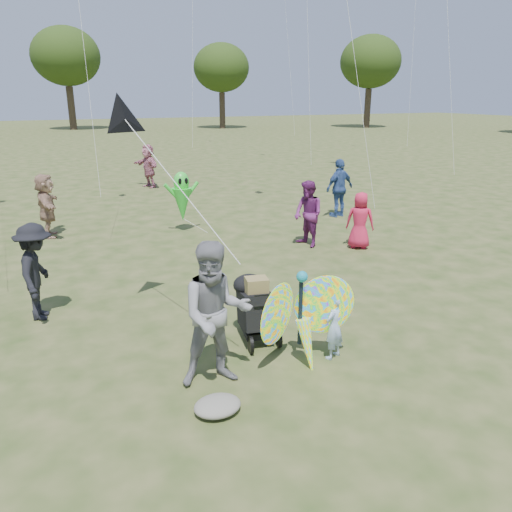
{
  "coord_description": "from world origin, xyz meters",
  "views": [
    {
      "loc": [
        -3.68,
        -6.01,
        3.79
      ],
      "look_at": [
        -0.2,
        1.5,
        1.1
      ],
      "focal_mm": 35.0,
      "sensor_mm": 36.0,
      "label": 1
    }
  ],
  "objects_px": {
    "crowd_c": "(339,188)",
    "alien_kite": "(182,199)",
    "butterfly_kite": "(303,321)",
    "crowd_a": "(360,220)",
    "crowd_d": "(47,206)",
    "crowd_e": "(308,214)",
    "adult_man": "(216,315)",
    "jogging_stroller": "(254,304)",
    "child_girl": "(334,327)",
    "crowd_b": "(37,272)",
    "crowd_j": "(148,166)"
  },
  "relations": [
    {
      "from": "butterfly_kite",
      "to": "alien_kite",
      "type": "bearing_deg",
      "value": 85.53
    },
    {
      "from": "adult_man",
      "to": "alien_kite",
      "type": "distance_m",
      "value": 8.04
    },
    {
      "from": "crowd_d",
      "to": "crowd_e",
      "type": "distance_m",
      "value": 7.16
    },
    {
      "from": "crowd_a",
      "to": "jogging_stroller",
      "type": "bearing_deg",
      "value": 77.79
    },
    {
      "from": "crowd_d",
      "to": "crowd_j",
      "type": "distance_m",
      "value": 7.86
    },
    {
      "from": "child_girl",
      "to": "adult_man",
      "type": "height_order",
      "value": "adult_man"
    },
    {
      "from": "jogging_stroller",
      "to": "butterfly_kite",
      "type": "relative_size",
      "value": 0.63
    },
    {
      "from": "crowd_b",
      "to": "crowd_e",
      "type": "height_order",
      "value": "crowd_b"
    },
    {
      "from": "crowd_j",
      "to": "alien_kite",
      "type": "bearing_deg",
      "value": -23.07
    },
    {
      "from": "crowd_d",
      "to": "crowd_e",
      "type": "xyz_separation_m",
      "value": [
        6.05,
        -3.83,
        -0.02
      ]
    },
    {
      "from": "adult_man",
      "to": "alien_kite",
      "type": "relative_size",
      "value": 1.16
    },
    {
      "from": "alien_kite",
      "to": "child_girl",
      "type": "bearing_deg",
      "value": -90.63
    },
    {
      "from": "crowd_b",
      "to": "crowd_j",
      "type": "relative_size",
      "value": 0.95
    },
    {
      "from": "crowd_c",
      "to": "jogging_stroller",
      "type": "distance_m",
      "value": 8.99
    },
    {
      "from": "crowd_c",
      "to": "jogging_stroller",
      "type": "bearing_deg",
      "value": 36.23
    },
    {
      "from": "crowd_b",
      "to": "crowd_d",
      "type": "distance_m",
      "value": 5.67
    },
    {
      "from": "adult_man",
      "to": "crowd_d",
      "type": "height_order",
      "value": "adult_man"
    },
    {
      "from": "crowd_a",
      "to": "crowd_b",
      "type": "height_order",
      "value": "crowd_b"
    },
    {
      "from": "crowd_c",
      "to": "alien_kite",
      "type": "bearing_deg",
      "value": -14.29
    },
    {
      "from": "crowd_d",
      "to": "jogging_stroller",
      "type": "distance_m",
      "value": 8.42
    },
    {
      "from": "adult_man",
      "to": "crowd_a",
      "type": "relative_size",
      "value": 1.38
    },
    {
      "from": "crowd_a",
      "to": "butterfly_kite",
      "type": "distance_m",
      "value": 6.21
    },
    {
      "from": "crowd_a",
      "to": "crowd_b",
      "type": "xyz_separation_m",
      "value": [
        -7.64,
        -1.13,
        0.13
      ]
    },
    {
      "from": "child_girl",
      "to": "crowd_e",
      "type": "bearing_deg",
      "value": -139.02
    },
    {
      "from": "crowd_a",
      "to": "crowd_e",
      "type": "xyz_separation_m",
      "value": [
        -1.12,
        0.7,
        0.13
      ]
    },
    {
      "from": "child_girl",
      "to": "crowd_d",
      "type": "height_order",
      "value": "crowd_d"
    },
    {
      "from": "alien_kite",
      "to": "crowd_a",
      "type": "bearing_deg",
      "value": -43.17
    },
    {
      "from": "crowd_a",
      "to": "crowd_c",
      "type": "relative_size",
      "value": 0.78
    },
    {
      "from": "crowd_b",
      "to": "jogging_stroller",
      "type": "bearing_deg",
      "value": -114.79
    },
    {
      "from": "child_girl",
      "to": "crowd_a",
      "type": "xyz_separation_m",
      "value": [
        3.74,
        4.51,
        0.22
      ]
    },
    {
      "from": "adult_man",
      "to": "crowd_a",
      "type": "height_order",
      "value": "adult_man"
    },
    {
      "from": "butterfly_kite",
      "to": "adult_man",
      "type": "bearing_deg",
      "value": 175.06
    },
    {
      "from": "child_girl",
      "to": "jogging_stroller",
      "type": "xyz_separation_m",
      "value": [
        -0.83,
        1.04,
        0.1
      ]
    },
    {
      "from": "butterfly_kite",
      "to": "alien_kite",
      "type": "relative_size",
      "value": 1.0
    },
    {
      "from": "crowd_j",
      "to": "adult_man",
      "type": "bearing_deg",
      "value": -26.85
    },
    {
      "from": "child_girl",
      "to": "jogging_stroller",
      "type": "bearing_deg",
      "value": -73.48
    },
    {
      "from": "butterfly_kite",
      "to": "child_girl",
      "type": "bearing_deg",
      "value": -0.56
    },
    {
      "from": "crowd_a",
      "to": "crowd_b",
      "type": "bearing_deg",
      "value": 48.95
    },
    {
      "from": "crowd_e",
      "to": "crowd_j",
      "type": "xyz_separation_m",
      "value": [
        -1.69,
        10.38,
        0.05
      ]
    },
    {
      "from": "adult_man",
      "to": "jogging_stroller",
      "type": "relative_size",
      "value": 1.83
    },
    {
      "from": "crowd_a",
      "to": "crowd_d",
      "type": "relative_size",
      "value": 0.83
    },
    {
      "from": "crowd_e",
      "to": "jogging_stroller",
      "type": "relative_size",
      "value": 1.55
    },
    {
      "from": "crowd_a",
      "to": "alien_kite",
      "type": "distance_m",
      "value": 5.01
    },
    {
      "from": "crowd_b",
      "to": "crowd_c",
      "type": "distance_m",
      "value": 10.09
    },
    {
      "from": "child_girl",
      "to": "crowd_b",
      "type": "height_order",
      "value": "crowd_b"
    },
    {
      "from": "jogging_stroller",
      "to": "alien_kite",
      "type": "relative_size",
      "value": 0.63
    },
    {
      "from": "butterfly_kite",
      "to": "alien_kite",
      "type": "xyz_separation_m",
      "value": [
        0.62,
        7.93,
        0.26
      ]
    },
    {
      "from": "crowd_c",
      "to": "alien_kite",
      "type": "distance_m",
      "value": 5.14
    },
    {
      "from": "crowd_d",
      "to": "adult_man",
      "type": "bearing_deg",
      "value": -164.32
    },
    {
      "from": "crowd_a",
      "to": "crowd_e",
      "type": "distance_m",
      "value": 1.33
    }
  ]
}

